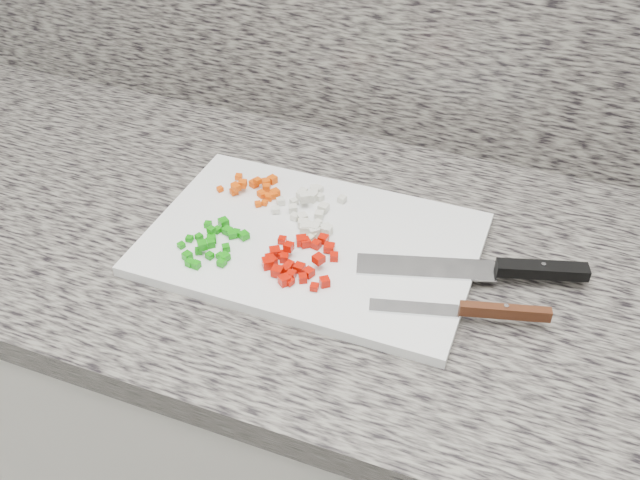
{
  "coord_description": "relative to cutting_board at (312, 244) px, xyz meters",
  "views": [
    {
      "loc": [
        0.17,
        0.71,
        1.54
      ],
      "look_at": [
        -0.09,
        1.4,
        0.93
      ],
      "focal_mm": 40.0,
      "sensor_mm": 36.0,
      "label": 1
    }
  ],
  "objects": [
    {
      "name": "cutting_board",
      "position": [
        0.0,
        0.0,
        0.0
      ],
      "size": [
        0.45,
        0.3,
        0.01
      ],
      "primitive_type": "cube",
      "rotation": [
        0.0,
        0.0,
        0.0
      ],
      "color": "silver",
      "rests_on": "countertop"
    },
    {
      "name": "carrot_pile",
      "position": [
        -0.12,
        0.08,
        0.01
      ],
      "size": [
        0.1,
        0.08,
        0.02
      ],
      "color": "#D64504",
      "rests_on": "cutting_board"
    },
    {
      "name": "cabinet",
      "position": [
        0.11,
        0.02,
        -0.48
      ],
      "size": [
        3.92,
        0.62,
        0.86
      ],
      "primitive_type": "cube",
      "color": "white",
      "rests_on": "ground"
    },
    {
      "name": "paring_knife",
      "position": [
        0.25,
        -0.06,
        0.01
      ],
      "size": [
        0.22,
        0.07,
        0.02
      ],
      "rotation": [
        0.0,
        0.0,
        0.26
      ],
      "color": "silver",
      "rests_on": "cutting_board"
    },
    {
      "name": "garlic_pile",
      "position": [
        -0.01,
        0.01,
        0.01
      ],
      "size": [
        0.05,
        0.05,
        0.01
      ],
      "color": "beige",
      "rests_on": "cutting_board"
    },
    {
      "name": "onion_pile",
      "position": [
        -0.02,
        0.05,
        0.01
      ],
      "size": [
        0.1,
        0.11,
        0.02
      ],
      "color": "beige",
      "rests_on": "cutting_board"
    },
    {
      "name": "green_pepper_pile",
      "position": [
        -0.12,
        -0.06,
        0.01
      ],
      "size": [
        0.09,
        0.11,
        0.02
      ],
      "color": "#11840C",
      "rests_on": "cutting_board"
    },
    {
      "name": "countertop",
      "position": [
        0.11,
        0.02,
        -0.03
      ],
      "size": [
        3.96,
        0.64,
        0.04
      ],
      "primitive_type": "cube",
      "color": "slate",
      "rests_on": "cabinet"
    },
    {
      "name": "chef_knife",
      "position": [
        0.26,
        0.03,
        0.01
      ],
      "size": [
        0.3,
        0.12,
        0.02
      ],
      "rotation": [
        0.0,
        0.0,
        0.29
      ],
      "color": "silver",
      "rests_on": "cutting_board"
    },
    {
      "name": "red_pepper_pile",
      "position": [
        -0.0,
        -0.06,
        0.01
      ],
      "size": [
        0.1,
        0.11,
        0.02
      ],
      "color": "#AF0E02",
      "rests_on": "cutting_board"
    }
  ]
}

